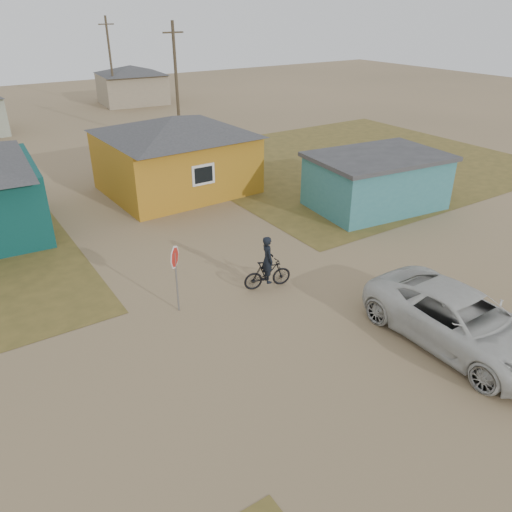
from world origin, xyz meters
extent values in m
plane|color=#8E7552|center=(0.00, 0.00, 0.00)|extent=(120.00, 120.00, 0.00)
cube|color=brown|center=(14.00, 13.00, 0.01)|extent=(20.00, 18.00, 0.00)
cube|color=#B0771B|center=(2.50, 14.00, 1.50)|extent=(7.21, 6.24, 3.00)
pyramid|color=#323235|center=(2.50, 14.00, 3.45)|extent=(7.72, 6.76, 0.90)
cube|color=silver|center=(2.50, 10.97, 1.65)|extent=(1.20, 0.06, 1.00)
cube|color=black|center=(2.50, 10.94, 1.65)|extent=(0.95, 0.04, 0.75)
cube|color=teal|center=(9.50, 6.50, 1.20)|extent=(6.39, 4.61, 2.40)
cube|color=#323235|center=(9.50, 6.50, 2.50)|extent=(6.71, 4.93, 0.20)
cube|color=gray|center=(10.00, 40.00, 1.40)|extent=(6.41, 5.50, 2.80)
pyramid|color=#323235|center=(10.00, 40.00, 3.20)|extent=(6.95, 6.05, 0.80)
cylinder|color=#463A2A|center=(6.50, 22.00, 4.00)|extent=(0.20, 0.20, 8.00)
cube|color=#463A2A|center=(6.50, 22.00, 7.30)|extent=(1.40, 0.10, 0.10)
cylinder|color=#463A2A|center=(7.50, 38.00, 4.00)|extent=(0.20, 0.20, 8.00)
cube|color=#463A2A|center=(7.50, 38.00, 7.30)|extent=(1.40, 0.10, 0.10)
cylinder|color=gray|center=(-2.57, 3.26, 1.04)|extent=(0.06, 0.06, 2.08)
imported|color=black|center=(0.69, 2.91, 0.52)|extent=(1.79, 0.87, 1.03)
imported|color=black|center=(0.69, 2.91, 1.10)|extent=(0.54, 0.70, 1.70)
imported|color=silver|center=(3.49, -2.86, 0.81)|extent=(2.71, 5.82, 1.61)
camera|label=1|loc=(-7.99, -9.57, 8.93)|focal=35.00mm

